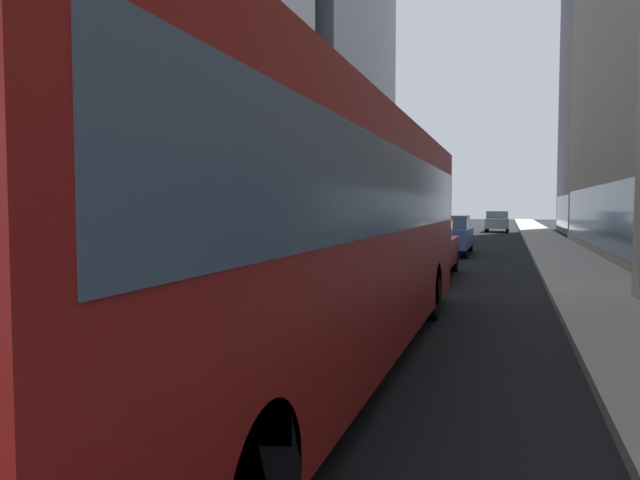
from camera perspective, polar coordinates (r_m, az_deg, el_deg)
ground_plane at (r=35.61m, az=11.86°, el=-0.00°), size 120.00×120.00×0.00m
sidewalk_left at (r=36.62m, az=2.96°, el=0.27°), size 2.40×110.00×0.15m
sidewalk_right at (r=35.48m, az=21.06°, el=-0.04°), size 2.40×110.00×0.15m
building_right_far at (r=48.83m, az=28.38°, el=19.05°), size 8.73×17.01×31.20m
transit_bus at (r=7.29m, az=-1.64°, el=1.61°), size 2.78×11.53×3.05m
car_grey_wagon at (r=37.39m, az=10.31°, el=1.43°), size 1.91×4.03×1.62m
car_black_suv at (r=30.75m, az=5.66°, el=1.08°), size 1.93×4.01×1.62m
car_blue_hatchback at (r=24.95m, az=12.14°, el=0.52°), size 1.90×4.49×1.62m
car_silver_sedan at (r=48.02m, az=16.75°, el=1.73°), size 1.75×3.96×1.62m
car_red_coupe at (r=16.62m, az=9.32°, el=-0.78°), size 1.93×4.79×1.62m
box_truck at (r=19.20m, az=-1.80°, el=2.31°), size 2.30×7.50×3.05m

